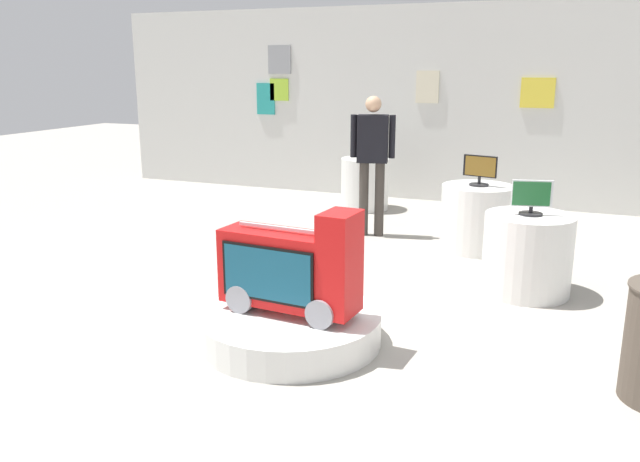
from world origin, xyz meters
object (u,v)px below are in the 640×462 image
main_display_pedestal (290,327)px  tv_on_far_right (532,197)px  tv_on_center_rear (365,148)px  display_pedestal_far_right (527,254)px  novelty_firetruck_tv (291,271)px  shopper_browsing_near_truck (372,155)px  display_pedestal_left_rear (477,218)px  display_pedestal_center_rear (365,184)px  tv_on_left_rear (480,170)px

main_display_pedestal → tv_on_far_right: bearing=49.3°
tv_on_center_rear → display_pedestal_far_right: tv_on_center_rear is taller
display_pedestal_far_right → tv_on_far_right: (-0.00, -0.00, 0.55)m
novelty_firetruck_tv → shopper_browsing_near_truck: shopper_browsing_near_truck is taller
main_display_pedestal → tv_on_center_rear: 5.05m
tv_on_center_rear → display_pedestal_left_rear: bearing=-40.4°
display_pedestal_left_rear → tv_on_far_right: size_ratio=2.31×
display_pedestal_center_rear → tv_on_left_rear: bearing=-40.4°
display_pedestal_left_rear → tv_on_center_rear: bearing=139.6°
tv_on_left_rear → tv_on_far_right: size_ratio=1.08×
display_pedestal_left_rear → shopper_browsing_near_truck: bearing=173.1°
novelty_firetruck_tv → tv_on_left_rear: tv_on_left_rear is taller
main_display_pedestal → novelty_firetruck_tv: size_ratio=1.28×
display_pedestal_left_rear → tv_on_far_right: (0.68, -1.36, 0.55)m
main_display_pedestal → tv_on_left_rear: (0.95, 3.24, 0.84)m
tv_on_far_right → shopper_browsing_near_truck: bearing=143.2°
display_pedestal_left_rear → display_pedestal_far_right: 1.52m
main_display_pedestal → tv_on_far_right: size_ratio=3.93×
display_pedestal_far_right → tv_on_left_rear: bearing=116.7°
tv_on_center_rear → tv_on_far_right: 3.97m
display_pedestal_center_rear → display_pedestal_far_right: same height
tv_on_left_rear → display_pedestal_left_rear: bearing=104.1°
display_pedestal_far_right → display_pedestal_center_rear: bearing=131.0°
shopper_browsing_near_truck → tv_on_center_rear: bearing=111.2°
tv_on_left_rear → display_pedestal_far_right: size_ratio=0.47×
shopper_browsing_near_truck → display_pedestal_center_rear: bearing=111.2°
novelty_firetruck_tv → tv_on_center_rear: novelty_firetruck_tv is taller
display_pedestal_left_rear → shopper_browsing_near_truck: size_ratio=0.48×
tv_on_center_rear → tv_on_far_right: (2.61, -3.00, 0.01)m
novelty_firetruck_tv → display_pedestal_far_right: bearing=49.8°
tv_on_far_right → display_pedestal_left_rear: bearing=116.5°
display_pedestal_center_rear → display_pedestal_far_right: 3.97m
display_pedestal_far_right → display_pedestal_left_rear: bearing=116.6°
display_pedestal_center_rear → shopper_browsing_near_truck: size_ratio=0.44×
novelty_firetruck_tv → display_pedestal_left_rear: novelty_firetruck_tv is taller
shopper_browsing_near_truck → tv_on_far_right: bearing=-36.8°
display_pedestal_left_rear → display_pedestal_far_right: (0.68, -1.36, 0.00)m
display_pedestal_far_right → shopper_browsing_near_truck: size_ratio=0.47×
display_pedestal_center_rear → display_pedestal_far_right: bearing=-49.0°
display_pedestal_center_rear → shopper_browsing_near_truck: bearing=-68.8°
display_pedestal_left_rear → shopper_browsing_near_truck: shopper_browsing_near_truck is taller
display_pedestal_left_rear → tv_on_left_rear: size_ratio=2.14×
tv_on_left_rear → shopper_browsing_near_truck: bearing=173.0°
display_pedestal_left_rear → tv_on_center_rear: tv_on_center_rear is taller
main_display_pedestal → shopper_browsing_near_truck: size_ratio=0.82×
novelty_firetruck_tv → display_pedestal_center_rear: size_ratio=1.46×
tv_on_left_rear → novelty_firetruck_tv: bearing=-105.9°
tv_on_left_rear → shopper_browsing_near_truck: size_ratio=0.22×
tv_on_left_rear → tv_on_far_right: (0.68, -1.36, -0.02)m
display_pedestal_left_rear → tv_on_far_right: tv_on_far_right is taller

